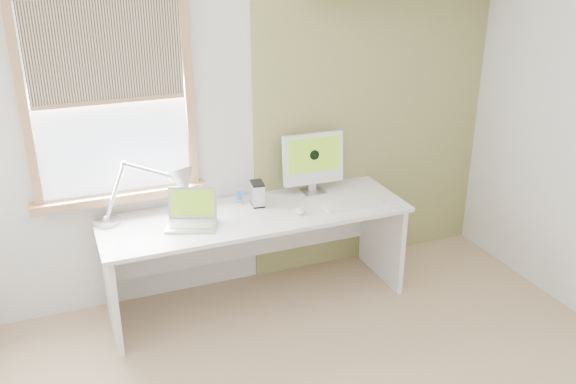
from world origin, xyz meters
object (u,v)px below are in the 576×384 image
desk_lamp (169,187)px  imac (313,160)px  desk (253,234)px  external_drive (257,194)px  laptop (192,216)px

desk_lamp → imac: imac is taller
desk → external_drive: bearing=47.2°
desk → imac: bearing=15.1°
desk_lamp → laptop: desk_lamp is taller
desk_lamp → imac: size_ratio=1.61×
external_drive → imac: imac is taller
laptop → external_drive: bearing=14.4°
desk → desk_lamp: bearing=171.2°
desk_lamp → laptop: size_ratio=1.89×
desk_lamp → laptop: (0.11, -0.16, -0.17)m
laptop → imac: (0.99, 0.21, 0.20)m
imac → desk_lamp: bearing=-177.1°
desk → imac: (0.53, 0.14, 0.46)m
desk_lamp → imac: bearing=2.9°
desk → desk_lamp: (-0.57, 0.09, 0.43)m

